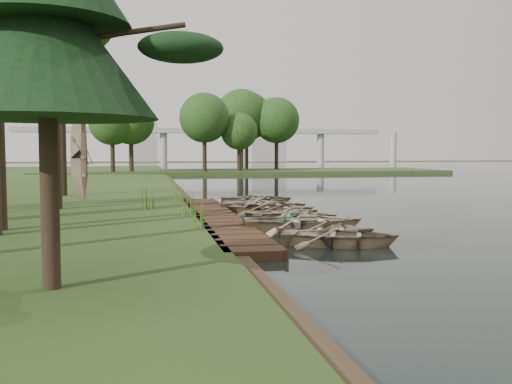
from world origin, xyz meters
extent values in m
plane|color=#3D2F1D|center=(0.00, 0.00, 0.00)|extent=(300.00, 300.00, 0.00)
cube|color=#392316|center=(-1.60, 0.00, 0.15)|extent=(1.60, 16.00, 0.30)
cube|color=#2F421D|center=(8.00, 50.00, 0.23)|extent=(50.00, 14.00, 0.45)
cylinder|color=black|center=(-15.33, 50.00, 2.85)|extent=(0.50, 0.50, 4.80)
sphere|color=#254718|center=(-15.33, 50.00, 6.45)|extent=(5.60, 5.60, 5.60)
cylinder|color=black|center=(-8.67, 50.00, 2.85)|extent=(0.50, 0.50, 4.80)
sphere|color=#254718|center=(-8.67, 50.00, 6.45)|extent=(5.60, 5.60, 5.60)
cylinder|color=black|center=(-2.00, 50.00, 2.85)|extent=(0.50, 0.50, 4.80)
sphere|color=#254718|center=(-2.00, 50.00, 6.45)|extent=(5.60, 5.60, 5.60)
cylinder|color=black|center=(4.67, 50.00, 2.85)|extent=(0.50, 0.50, 4.80)
sphere|color=#254718|center=(4.67, 50.00, 6.45)|extent=(5.60, 5.60, 5.60)
cylinder|color=black|center=(11.33, 50.00, 2.85)|extent=(0.50, 0.50, 4.80)
sphere|color=#254718|center=(11.33, 50.00, 6.45)|extent=(5.60, 5.60, 5.60)
cylinder|color=black|center=(18.00, 50.00, 2.85)|extent=(0.50, 0.50, 4.80)
sphere|color=#254718|center=(18.00, 50.00, 6.45)|extent=(5.60, 5.60, 5.60)
cylinder|color=black|center=(24.67, 50.00, 2.85)|extent=(0.50, 0.50, 4.80)
sphere|color=#254718|center=(24.67, 50.00, 6.45)|extent=(5.60, 5.60, 5.60)
cube|color=#A5A5A0|center=(10.00, 120.00, 8.00)|extent=(90.00, 4.00, 1.20)
cylinder|color=#A5A5A0|center=(-20.00, 120.00, 4.00)|extent=(1.80, 1.80, 8.00)
cylinder|color=#A5A5A0|center=(0.00, 120.00, 4.00)|extent=(1.80, 1.80, 8.00)
cylinder|color=#A5A5A0|center=(20.00, 120.00, 4.00)|extent=(1.80, 1.80, 8.00)
cylinder|color=#A5A5A0|center=(40.00, 120.00, 4.00)|extent=(1.80, 1.80, 8.00)
cylinder|color=#A5A5A0|center=(60.00, 120.00, 4.00)|extent=(1.80, 1.80, 8.00)
cube|color=#A5A5A0|center=(30.00, 140.00, 9.00)|extent=(10.00, 8.00, 18.00)
cube|color=#A5A5A0|center=(-5.00, 145.00, 6.00)|extent=(8.00, 8.00, 12.00)
imported|color=tan|center=(1.17, -6.08, 0.39)|extent=(3.98, 3.45, 0.69)
imported|color=tan|center=(1.28, -4.47, 0.36)|extent=(3.60, 3.13, 0.62)
imported|color=tan|center=(0.92, -3.17, 0.47)|extent=(4.29, 3.26, 0.83)
imported|color=#297261|center=(1.09, -1.96, 0.36)|extent=(3.64, 3.18, 0.63)
imported|color=tan|center=(1.23, -0.83, 0.38)|extent=(3.59, 2.86, 0.67)
imported|color=tan|center=(1.16, 0.36, 0.37)|extent=(3.60, 2.97, 0.65)
imported|color=tan|center=(0.97, 1.93, 0.42)|extent=(4.22, 3.63, 0.74)
imported|color=tan|center=(0.90, 3.23, 0.44)|extent=(4.45, 3.78, 0.78)
imported|color=tan|center=(0.87, 4.14, 0.40)|extent=(3.90, 3.20, 0.71)
imported|color=tan|center=(0.99, 5.40, 0.40)|extent=(3.90, 3.28, 0.69)
imported|color=tan|center=(1.27, 6.86, 0.42)|extent=(4.11, 3.41, 0.74)
imported|color=tan|center=(-7.09, 5.86, 0.70)|extent=(4.01, 3.01, 0.79)
cylinder|color=black|center=(-7.94, 3.85, 4.97)|extent=(0.43, 0.43, 9.34)
cylinder|color=black|center=(-8.74, 11.55, 5.41)|extent=(0.44, 0.44, 10.23)
ellipsoid|color=#254718|center=(-8.74, 11.55, 10.53)|extent=(4.08, 4.08, 3.47)
cylinder|color=black|center=(-5.87, -11.00, 2.04)|extent=(0.32, 0.32, 3.47)
cone|color=black|center=(-5.87, -11.00, 4.58)|extent=(3.80, 3.80, 2.60)
cone|color=#3F661E|center=(-2.60, -3.24, 0.73)|extent=(0.60, 0.60, 0.85)
cone|color=#3F661E|center=(-2.60, 0.38, 0.76)|extent=(0.60, 0.60, 0.92)
cone|color=#3F661E|center=(-4.15, 2.84, 0.80)|extent=(0.60, 0.60, 1.00)
cone|color=#3F661E|center=(-2.73, 5.56, 0.80)|extent=(0.60, 0.60, 1.00)
camera|label=1|loc=(-4.20, -21.40, 2.70)|focal=40.00mm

